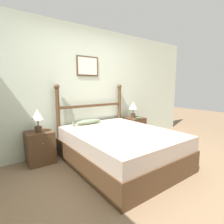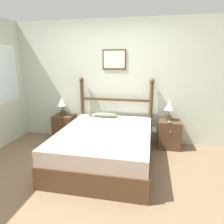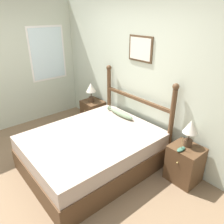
% 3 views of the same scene
% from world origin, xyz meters
% --- Properties ---
extents(ground_plane, '(16.00, 16.00, 0.00)m').
position_xyz_m(ground_plane, '(0.00, 0.00, 0.00)').
color(ground_plane, '#7A6047').
extents(wall_back, '(6.40, 0.08, 2.55)m').
position_xyz_m(wall_back, '(0.00, 1.73, 1.28)').
color(wall_back, beige).
rests_on(wall_back, ground_plane).
extents(bed, '(1.56, 2.00, 0.58)m').
position_xyz_m(bed, '(0.12, 0.65, 0.29)').
color(bed, '#4C331E').
rests_on(bed, ground_plane).
extents(headboard, '(1.58, 0.10, 1.38)m').
position_xyz_m(headboard, '(0.12, 1.61, 0.76)').
color(headboard, '#4C331E').
rests_on(headboard, ground_plane).
extents(nightstand_left, '(0.44, 0.42, 0.56)m').
position_xyz_m(nightstand_left, '(-1.01, 1.47, 0.28)').
color(nightstand_left, '#4C331E').
rests_on(nightstand_left, ground_plane).
extents(nightstand_right, '(0.44, 0.42, 0.56)m').
position_xyz_m(nightstand_right, '(1.25, 1.47, 0.28)').
color(nightstand_right, '#4C331E').
rests_on(nightstand_right, ground_plane).
extents(table_lamp_left, '(0.20, 0.20, 0.40)m').
position_xyz_m(table_lamp_left, '(-1.02, 1.45, 0.83)').
color(table_lamp_left, '#422D1E').
rests_on(table_lamp_left, nightstand_left).
extents(table_lamp_right, '(0.20, 0.20, 0.40)m').
position_xyz_m(table_lamp_right, '(1.23, 1.52, 0.83)').
color(table_lamp_right, '#422D1E').
rests_on(table_lamp_right, nightstand_right).
extents(model_boat, '(0.07, 0.17, 0.21)m').
position_xyz_m(model_boat, '(1.23, 1.35, 0.58)').
color(model_boat, '#386651').
rests_on(model_boat, nightstand_right).
extents(fish_pillow, '(0.62, 0.12, 0.10)m').
position_xyz_m(fish_pillow, '(-0.09, 1.43, 0.63)').
color(fish_pillow, gray).
rests_on(fish_pillow, bed).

